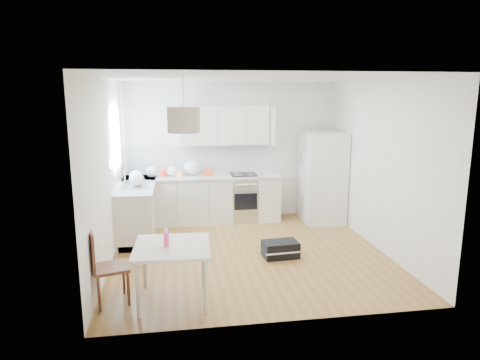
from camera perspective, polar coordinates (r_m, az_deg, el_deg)
The scene contains 29 objects.
floor at distance 6.87m, azimuth 1.21°, elevation -9.70°, with size 4.20×4.20×0.00m, color brown.
ceiling at distance 6.40m, azimuth 1.31°, elevation 13.45°, with size 4.20×4.20×0.00m, color white.
wall_back at distance 8.55m, azimuth -1.20°, elevation 3.90°, with size 4.20×4.20×0.00m, color white.
wall_left at distance 6.48m, azimuth -17.36°, elevation 0.90°, with size 4.20×4.20×0.00m, color white.
wall_right at distance 7.17m, azimuth 18.03°, elevation 1.85°, with size 4.20×4.20×0.00m, color white.
window_glassblock at distance 7.55m, azimuth -16.20°, elevation 5.48°, with size 0.02×1.00×1.00m, color #BFE0F9.
cabinets_back at distance 8.37m, azimuth -4.98°, elevation -2.66°, with size 3.00×0.60×0.88m, color beige.
cabinets_left at distance 7.80m, azimuth -13.52°, elevation -3.99°, with size 0.60×1.80×0.88m, color beige.
counter_back at distance 8.27m, azimuth -5.04°, elevation 0.43°, with size 3.02×0.64×0.04m, color #B3B5B8.
counter_left at distance 7.70m, azimuth -13.68°, elevation -0.69°, with size 0.64×1.82×0.04m, color #B3B5B8.
backsplash_back at distance 8.51m, azimuth -5.21°, elevation 2.86°, with size 3.00×0.01×0.58m, color white.
backsplash_left at distance 7.67m, azimuth -15.98°, elevation 1.51°, with size 0.01×1.80×0.58m, color white.
upper_cabinets at distance 8.32m, azimuth -2.10°, elevation 7.31°, with size 1.70×0.32×0.75m, color beige.
range_oven at distance 8.46m, azimuth 0.44°, elevation -2.46°, with size 0.50×0.61×0.88m, color silver, non-canonical shape.
sink at distance 7.65m, azimuth -13.71°, elevation -0.66°, with size 0.50×0.80×0.16m, color silver, non-canonical shape.
refrigerator at distance 8.49m, azimuth 11.04°, elevation 0.41°, with size 0.84×0.88×1.76m, color white, non-canonical shape.
dining_table at distance 5.23m, azimuth -9.02°, elevation -9.39°, with size 0.93×0.93×0.70m.
dining_chair at distance 5.41m, azimuth -16.86°, elevation -10.91°, with size 0.39×0.39×0.93m, color #452314, non-canonical shape.
drink_bottle at distance 5.16m, azimuth -9.79°, elevation -7.56°, with size 0.06×0.06×0.22m, color #E53F85.
gym_bag at distance 6.70m, azimuth 5.40°, elevation -9.16°, with size 0.53×0.35×0.25m, color black.
pendant_lamp at distance 5.06m, azimuth -7.51°, elevation 7.97°, with size 0.38×0.38×0.30m, color beige.
grocery_bag_a at distance 8.27m, azimuth -11.71°, elevation 1.10°, with size 0.23×0.19×0.21m, color white.
grocery_bag_b at distance 8.26m, azimuth -8.97°, elevation 1.18°, with size 0.23×0.19×0.20m, color white.
grocery_bag_c at distance 8.33m, azimuth -6.41°, elevation 1.61°, with size 0.32×0.27×0.28m, color white.
grocery_bag_d at distance 7.81m, azimuth -13.68°, elevation 0.45°, with size 0.24×0.20×0.22m, color white.
grocery_bag_e at distance 7.51m, azimuth -13.61°, elevation 0.06°, with size 0.25×0.22×0.23m, color white.
snack_orange at distance 8.27m, azimuth -4.25°, elevation 0.99°, with size 0.17×0.10×0.11m, color #EE4715.
snack_yellow at distance 8.24m, azimuth -8.22°, elevation 0.82°, with size 0.15×0.09×0.10m, color #FBA227.
snack_red at distance 8.30m, azimuth -9.94°, elevation 0.89°, with size 0.17×0.11×0.12m, color red.
Camera 1 is at (-1.12, -6.30, 2.49)m, focal length 32.00 mm.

